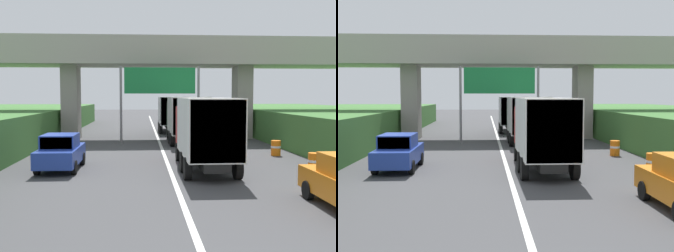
% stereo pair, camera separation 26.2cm
% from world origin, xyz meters
% --- Properties ---
extents(lane_centre_stripe, '(0.20, 86.41, 0.01)m').
position_xyz_m(lane_centre_stripe, '(0.00, 23.20, 0.00)').
color(lane_centre_stripe, white).
rests_on(lane_centre_stripe, ground).
extents(overpass_bridge, '(40.00, 4.80, 8.21)m').
position_xyz_m(overpass_bridge, '(0.00, 29.00, 6.24)').
color(overpass_bridge, '#9E998E').
rests_on(overpass_bridge, ground).
extents(overhead_highway_sign, '(5.88, 0.18, 5.71)m').
position_xyz_m(overhead_highway_sign, '(0.00, 25.02, 4.25)').
color(overhead_highway_sign, slate).
rests_on(overhead_highway_sign, ground).
extents(truck_green, '(2.44, 7.30, 3.44)m').
position_xyz_m(truck_green, '(1.85, 25.63, 1.93)').
color(truck_green, black).
rests_on(truck_green, ground).
extents(truck_red, '(2.44, 7.30, 3.44)m').
position_xyz_m(truck_red, '(1.64, 14.43, 1.93)').
color(truck_red, black).
rests_on(truck_red, ground).
extents(truck_yellow, '(2.44, 7.30, 3.44)m').
position_xyz_m(truck_yellow, '(5.17, 42.07, 1.93)').
color(truck_yellow, black).
rests_on(truck_yellow, ground).
extents(truck_silver, '(2.44, 7.30, 3.44)m').
position_xyz_m(truck_silver, '(1.50, 34.98, 1.93)').
color(truck_silver, black).
rests_on(truck_silver, ground).
extents(car_blue, '(1.86, 4.10, 1.72)m').
position_xyz_m(car_blue, '(-5.21, 14.88, 0.86)').
color(car_blue, '#233D9E').
rests_on(car_blue, ground).
extents(construction_barrel_1, '(0.57, 0.57, 0.90)m').
position_xyz_m(construction_barrel_1, '(6.64, 13.49, 0.46)').
color(construction_barrel_1, orange).
rests_on(construction_barrel_1, ground).
extents(construction_barrel_2, '(0.57, 0.57, 0.90)m').
position_xyz_m(construction_barrel_2, '(6.59, 18.70, 0.46)').
color(construction_barrel_2, orange).
rests_on(construction_barrel_2, ground).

